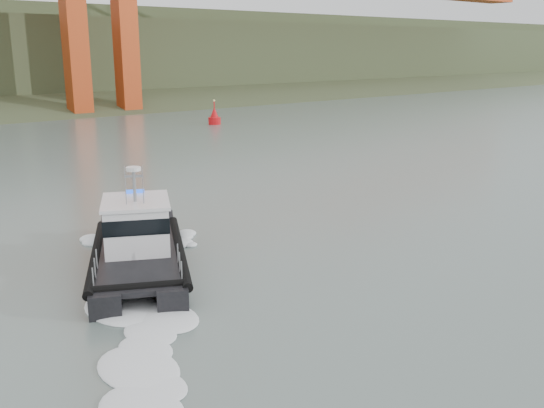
% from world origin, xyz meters
% --- Properties ---
extents(ground, '(400.00, 400.00, 0.00)m').
position_xyz_m(ground, '(0.00, 0.00, 0.00)').
color(ground, slate).
rests_on(ground, ground).
extents(patrol_boat, '(7.90, 10.82, 4.97)m').
position_xyz_m(patrol_boat, '(-5.33, 10.02, 1.24)').
color(patrol_boat, black).
rests_on(patrol_boat, ground).
extents(nav_buoy, '(1.66, 1.66, 3.45)m').
position_xyz_m(nav_buoy, '(27.77, 53.54, 0.91)').
color(nav_buoy, red).
rests_on(nav_buoy, ground).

